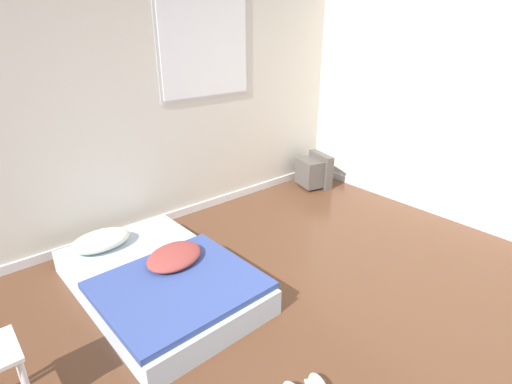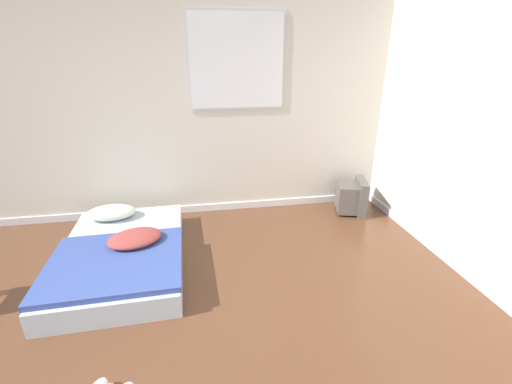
{
  "view_description": "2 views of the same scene",
  "coord_description": "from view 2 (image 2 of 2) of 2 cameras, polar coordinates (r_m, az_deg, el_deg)",
  "views": [
    {
      "loc": [
        -1.6,
        -1.15,
        2.06
      ],
      "look_at": [
        0.87,
        1.77,
        0.42
      ],
      "focal_mm": 28.0,
      "sensor_mm": 36.0,
      "label": 1
    },
    {
      "loc": [
        0.32,
        -1.59,
        1.91
      ],
      "look_at": [
        0.9,
        1.71,
        0.56
      ],
      "focal_mm": 24.0,
      "sensor_mm": 36.0,
      "label": 2
    }
  ],
  "objects": [
    {
      "name": "crt_tv",
      "position": [
        4.56,
        15.75,
        -0.78
      ],
      "size": [
        0.44,
        0.48,
        0.44
      ],
      "color": "#56514C",
      "rests_on": "ground_plane"
    },
    {
      "name": "mattress_bed",
      "position": [
        3.58,
        -21.42,
        -9.37
      ],
      "size": [
        1.16,
        1.76,
        0.35
      ],
      "color": "silver",
      "rests_on": "ground_plane"
    },
    {
      "name": "wall_back",
      "position": [
        4.21,
        -14.46,
        12.95
      ],
      "size": [
        7.76,
        0.08,
        2.6
      ],
      "color": "silver",
      "rests_on": "ground_plane"
    }
  ]
}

